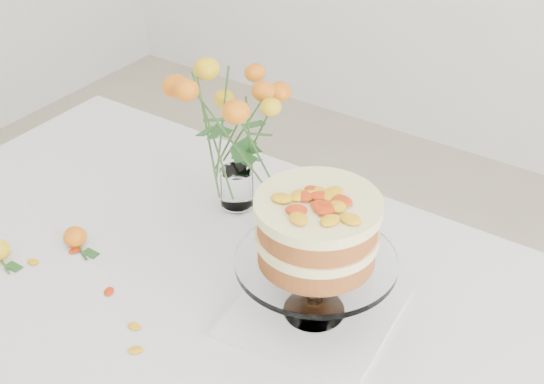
{
  "coord_description": "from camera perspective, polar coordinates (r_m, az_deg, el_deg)",
  "views": [
    {
      "loc": [
        0.71,
        -0.79,
        1.67
      ],
      "look_at": [
        0.06,
        0.16,
        0.9
      ],
      "focal_mm": 50.0,
      "sensor_mm": 36.0,
      "label": 1
    }
  ],
  "objects": [
    {
      "name": "stray_petal_d",
      "position": [
        1.53,
        -14.62,
        -4.29
      ],
      "size": [
        0.03,
        0.02,
        0.0
      ],
      "primitive_type": "ellipsoid",
      "color": "#ECA50E",
      "rests_on": "table"
    },
    {
      "name": "rose_vase",
      "position": [
        1.49,
        -2.82,
        5.52
      ],
      "size": [
        0.28,
        0.28,
        0.36
      ],
      "rotation": [
        0.0,
        0.0,
        -0.24
      ],
      "color": "white",
      "rests_on": "table"
    },
    {
      "name": "cake_stand",
      "position": [
        1.23,
        3.41,
        -3.35
      ],
      "size": [
        0.27,
        0.27,
        0.24
      ],
      "rotation": [
        0.0,
        0.0,
        -0.36
      ],
      "color": "white",
      "rests_on": "napkin"
    },
    {
      "name": "stray_petal_e",
      "position": [
        1.52,
        -17.55,
        -5.06
      ],
      "size": [
        0.03,
        0.02,
        0.0
      ],
      "primitive_type": "ellipsoid",
      "color": "#ECA50E",
      "rests_on": "table"
    },
    {
      "name": "loose_rose_far",
      "position": [
        1.53,
        -14.61,
        -3.29
      ],
      "size": [
        0.08,
        0.05,
        0.04
      ],
      "rotation": [
        0.0,
        0.0,
        -0.43
      ],
      "color": "orange",
      "rests_on": "table"
    },
    {
      "name": "stray_petal_a",
      "position": [
        1.42,
        -12.18,
        -7.35
      ],
      "size": [
        0.03,
        0.02,
        0.0
      ],
      "primitive_type": "ellipsoid",
      "color": "#ECA50E",
      "rests_on": "table"
    },
    {
      "name": "table",
      "position": [
        1.46,
        -5.61,
        -9.56
      ],
      "size": [
        1.43,
        0.93,
        0.76
      ],
      "color": "tan",
      "rests_on": "ground"
    },
    {
      "name": "napkin",
      "position": [
        1.34,
        3.16,
        -9.08
      ],
      "size": [
        0.29,
        0.29,
        0.01
      ],
      "primitive_type": "cube",
      "rotation": [
        0.0,
        0.0,
        0.1
      ],
      "color": "white",
      "rests_on": "table"
    },
    {
      "name": "stray_petal_b",
      "position": [
        1.34,
        -10.3,
        -9.93
      ],
      "size": [
        0.03,
        0.02,
        0.0
      ],
      "primitive_type": "ellipsoid",
      "color": "#ECA50E",
      "rests_on": "table"
    },
    {
      "name": "stray_petal_c",
      "position": [
        1.3,
        -10.21,
        -11.64
      ],
      "size": [
        0.03,
        0.02,
        0.0
      ],
      "primitive_type": "ellipsoid",
      "color": "#ECA50E",
      "rests_on": "table"
    }
  ]
}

